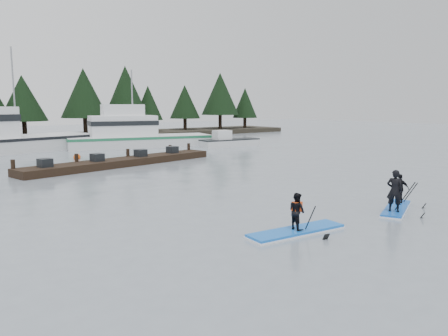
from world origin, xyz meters
TOP-DOWN VIEW (x-y plane):
  - ground at (0.00, 0.00)m, footprint 160.00×160.00m
  - far_shore at (0.00, 42.00)m, footprint 70.00×8.00m
  - treeline at (0.00, 42.00)m, footprint 60.00×4.00m
  - fishing_boat_medium at (6.33, 28.78)m, footprint 14.30×6.91m
  - skiff at (13.97, 23.67)m, footprint 6.19×2.27m
  - floating_dock at (-0.25, 17.13)m, footprint 14.57×4.90m
  - buoy_c at (13.34, 25.19)m, footprint 0.55×0.55m
  - buoy_b at (-1.61, 22.49)m, footprint 0.53×0.53m
  - paddleboard_solo at (-2.36, -1.04)m, footprint 3.53×1.24m
  - paddleboard_duo at (3.03, -1.23)m, footprint 3.15×1.98m

SIDE VIEW (x-z plane):
  - ground at x=0.00m, z-range 0.00..0.00m
  - treeline at x=0.00m, z-range -4.00..4.00m
  - buoy_c at x=13.34m, z-range -0.27..0.27m
  - buoy_b at x=-1.61m, z-range -0.27..0.27m
  - floating_dock at x=-0.25m, z-range 0.00..0.48m
  - far_shore at x=0.00m, z-range 0.00..0.60m
  - skiff at x=13.97m, z-range 0.00..0.71m
  - paddleboard_solo at x=-2.36m, z-range -0.52..1.28m
  - fishing_boat_medium at x=6.33m, z-range -3.56..4.73m
  - paddleboard_duo at x=3.03m, z-range -0.51..1.70m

